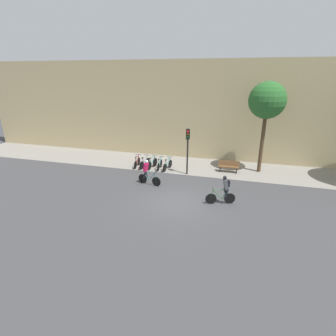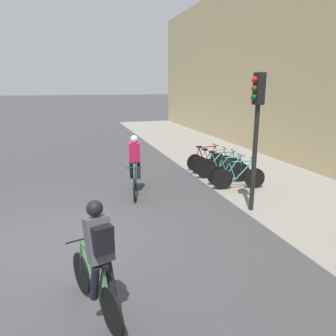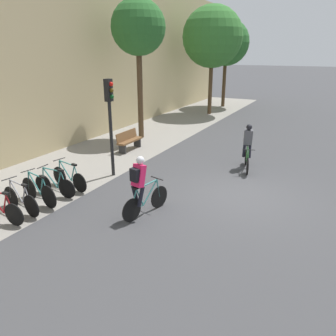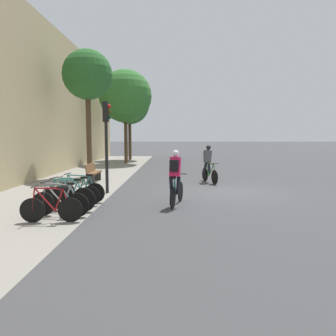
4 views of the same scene
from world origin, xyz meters
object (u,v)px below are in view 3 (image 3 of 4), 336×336
(parked_bike_2, at_px, (39,191))
(parked_bike_4, at_px, (69,177))
(cyclist_grey, at_px, (248,145))
(parked_bike_0, at_px, (1,209))
(cyclist_pink, at_px, (141,185))
(traffic_light_pole, at_px, (110,110))
(parked_bike_3, at_px, (55,184))
(bench, at_px, (129,140))
(parked_bike_1, at_px, (21,200))

(parked_bike_2, height_order, parked_bike_4, parked_bike_2)
(cyclist_grey, relative_size, parked_bike_0, 1.11)
(cyclist_pink, distance_m, traffic_light_pole, 3.79)
(parked_bike_3, distance_m, bench, 5.44)
(parked_bike_4, relative_size, bench, 1.08)
(cyclist_grey, distance_m, parked_bike_4, 6.75)
(cyclist_pink, xyz_separation_m, cyclist_grey, (5.33, -1.57, 0.00))
(parked_bike_0, bearing_deg, parked_bike_4, -0.02)
(parked_bike_2, relative_size, parked_bike_4, 1.01)
(parked_bike_0, xyz_separation_m, parked_bike_2, (1.30, 0.00, 0.03))
(traffic_light_pole, distance_m, bench, 3.85)
(parked_bike_1, relative_size, parked_bike_4, 0.98)
(cyclist_pink, height_order, parked_bike_2, cyclist_pink)
(cyclist_grey, bearing_deg, traffic_light_pole, 125.92)
(cyclist_pink, bearing_deg, parked_bike_2, 102.61)
(parked_bike_0, height_order, parked_bike_3, parked_bike_0)
(cyclist_grey, height_order, parked_bike_0, cyclist_grey)
(traffic_light_pole, bearing_deg, parked_bike_4, 161.79)
(cyclist_pink, relative_size, parked_bike_1, 1.06)
(parked_bike_2, bearing_deg, cyclist_pink, -77.39)
(parked_bike_4, bearing_deg, parked_bike_3, 179.95)
(cyclist_pink, height_order, parked_bike_1, cyclist_pink)
(cyclist_grey, distance_m, parked_bike_1, 8.24)
(traffic_light_pole, bearing_deg, cyclist_grey, -54.08)
(parked_bike_0, xyz_separation_m, parked_bike_1, (0.65, -0.00, 0.01))
(traffic_light_pole, bearing_deg, bench, 23.51)
(cyclist_grey, distance_m, bench, 5.54)
(cyclist_pink, bearing_deg, traffic_light_pole, 49.02)
(parked_bike_4, bearing_deg, cyclist_grey, -45.09)
(cyclist_pink, distance_m, cyclist_grey, 5.56)
(cyclist_pink, distance_m, parked_bike_3, 3.24)
(parked_bike_1, bearing_deg, traffic_light_pole, -8.73)
(cyclist_pink, relative_size, cyclist_grey, 1.00)
(cyclist_grey, xyz_separation_m, parked_bike_3, (-5.40, 4.76, -0.56))
(parked_bike_1, distance_m, parked_bike_3, 1.30)
(parked_bike_0, bearing_deg, bench, 5.92)
(cyclist_grey, distance_m, parked_bike_2, 7.72)
(cyclist_pink, bearing_deg, parked_bike_1, 113.12)
(parked_bike_1, relative_size, traffic_light_pole, 0.48)
(parked_bike_2, height_order, traffic_light_pole, traffic_light_pole)
(cyclist_grey, relative_size, parked_bike_4, 1.04)
(parked_bike_1, height_order, parked_bike_4, parked_bike_1)
(parked_bike_2, xyz_separation_m, parked_bike_4, (1.30, -0.00, -0.02))
(parked_bike_3, bearing_deg, parked_bike_4, -0.05)
(cyclist_pink, distance_m, parked_bike_1, 3.52)
(parked_bike_3, xyz_separation_m, bench, (5.39, 0.76, 0.08))
(parked_bike_0, xyz_separation_m, traffic_light_pole, (4.30, -0.56, 2.04))
(parked_bike_1, bearing_deg, bench, 6.49)
(cyclist_grey, bearing_deg, parked_bike_1, 144.58)
(parked_bike_0, distance_m, parked_bike_1, 0.65)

